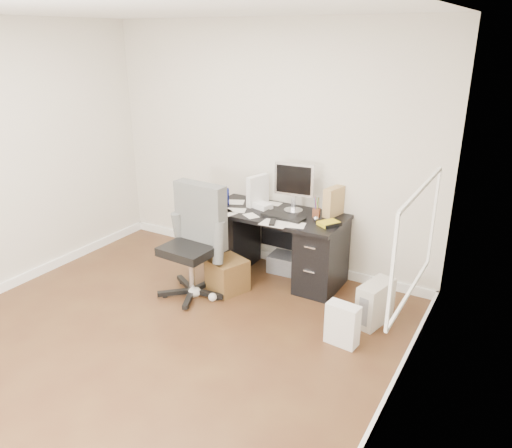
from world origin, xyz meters
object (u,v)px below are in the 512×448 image
at_px(desk, 275,243).
at_px(pc_tower, 375,303).
at_px(keyboard, 283,217).
at_px(office_chair, 190,243).
at_px(wicker_basket, 228,275).
at_px(lcd_monitor, 294,187).

distance_m(desk, pc_tower, 1.33).
relative_size(keyboard, office_chair, 0.40).
bearing_deg(desk, pc_tower, -17.13).
distance_m(pc_tower, wicker_basket, 1.54).
bearing_deg(keyboard, office_chair, -129.94).
xyz_separation_m(keyboard, wicker_basket, (-0.42, -0.43, -0.59)).
distance_m(lcd_monitor, wicker_basket, 1.16).
xyz_separation_m(keyboard, office_chair, (-0.68, -0.70, -0.19)).
relative_size(keyboard, pc_tower, 1.13).
height_order(lcd_monitor, wicker_basket, lcd_monitor).
height_order(desk, keyboard, keyboard).
height_order(lcd_monitor, pc_tower, lcd_monitor).
height_order(desk, lcd_monitor, lcd_monitor).
bearing_deg(desk, wicker_basket, -116.71).
height_order(desk, wicker_basket, desk).
bearing_deg(wicker_basket, pc_tower, 5.65).
relative_size(lcd_monitor, wicker_basket, 1.57).
xyz_separation_m(pc_tower, wicker_basket, (-1.53, -0.15, -0.03)).
distance_m(lcd_monitor, office_chair, 1.24).
distance_m(desk, wicker_basket, 0.65).
bearing_deg(desk, office_chair, -123.70).
bearing_deg(lcd_monitor, pc_tower, -31.62).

